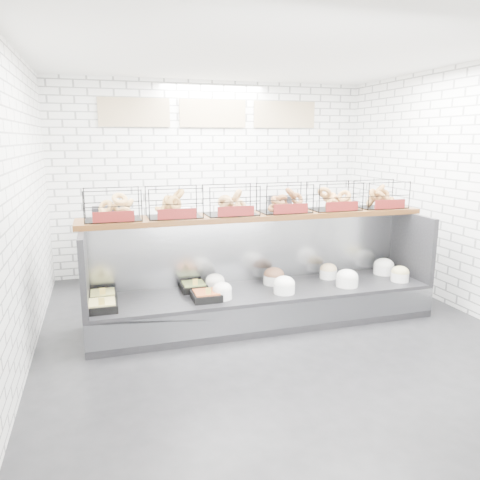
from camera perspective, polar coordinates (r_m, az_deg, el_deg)
name	(u,v)px	position (r m, az deg, el deg)	size (l,w,h in m)	color
ground	(272,331)	(5.37, 3.94, -10.99)	(5.50, 5.50, 0.00)	black
room_shell	(256,144)	(5.50, 2.01, 11.64)	(5.02, 5.51, 3.01)	white
display_case	(263,294)	(5.56, 2.85, -6.54)	(4.00, 0.90, 1.20)	black
bagel_shelf	(258,203)	(5.47, 2.19, 4.59)	(4.10, 0.50, 0.40)	#40220D
prep_counter	(218,245)	(7.44, -2.71, -0.55)	(4.00, 0.60, 1.20)	#93969B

